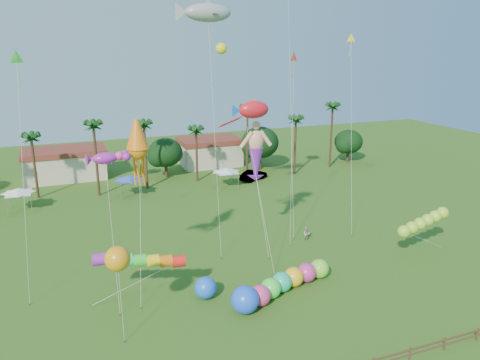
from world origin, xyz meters
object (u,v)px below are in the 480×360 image
object	(u,v)px
caterpillar_inflatable	(279,285)
blue_ball	(205,288)
car_b	(254,175)
spectator_b	(307,234)

from	to	relation	value
caterpillar_inflatable	blue_ball	world-z (taller)	caterpillar_inflatable
car_b	spectator_b	bearing A→B (deg)	143.77
caterpillar_inflatable	spectator_b	bearing A→B (deg)	29.67
spectator_b	car_b	bearing A→B (deg)	106.49
car_b	caterpillar_inflatable	xyz separation A→B (m)	(-11.82, -33.21, 0.14)
car_b	spectator_b	xyz separation A→B (m)	(-3.95, -23.96, -0.02)
spectator_b	caterpillar_inflatable	size ratio (longest dim) A/B	0.14
car_b	spectator_b	size ratio (longest dim) A/B	3.12
spectator_b	blue_ball	size ratio (longest dim) A/B	0.84
caterpillar_inflatable	blue_ball	xyz separation A→B (m)	(-5.91, 1.82, -0.01)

